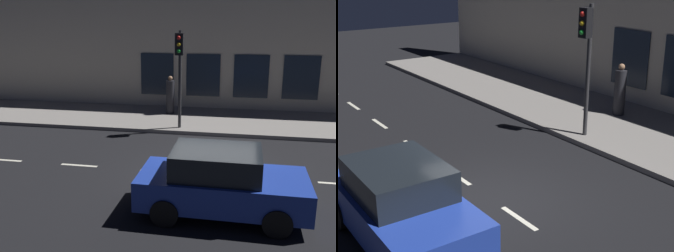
# 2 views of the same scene
# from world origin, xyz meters

# --- Properties ---
(ground_plane) EXTENTS (60.00, 60.00, 0.00)m
(ground_plane) POSITION_xyz_m (0.00, 0.00, 0.00)
(ground_plane) COLOR black
(sidewalk) EXTENTS (4.50, 32.00, 0.15)m
(sidewalk) POSITION_xyz_m (6.25, 0.00, 0.07)
(sidewalk) COLOR gray
(sidewalk) RESTS_ON ground
(lane_centre_line) EXTENTS (0.12, 27.20, 0.01)m
(lane_centre_line) POSITION_xyz_m (0.00, -1.00, 0.00)
(lane_centre_line) COLOR beige
(lane_centre_line) RESTS_ON ground
(traffic_light) EXTENTS (0.47, 0.32, 3.91)m
(traffic_light) POSITION_xyz_m (4.42, 1.71, 2.91)
(traffic_light) COLOR #2D2D30
(traffic_light) RESTS_ON sidewalk
(parked_car_0) EXTENTS (1.94, 3.92, 1.58)m
(parked_car_0) POSITION_xyz_m (-2.33, -0.36, 0.79)
(parked_car_0) COLOR #1E389E
(parked_car_0) RESTS_ON ground
(pedestrian_0) EXTENTS (0.54, 0.54, 1.78)m
(pedestrian_0) POSITION_xyz_m (6.96, 2.54, 0.97)
(pedestrian_0) COLOR #232328
(pedestrian_0) RESTS_ON sidewalk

